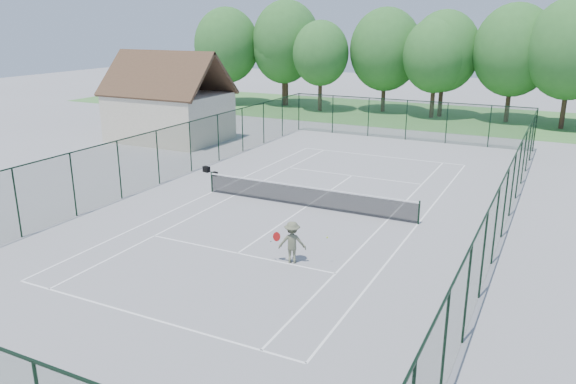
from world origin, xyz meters
name	(u,v)px	position (x,y,z in m)	size (l,w,h in m)	color
ground	(306,207)	(0.00, 0.00, 0.00)	(140.00, 140.00, 0.00)	gray
grass_far	(439,116)	(0.00, 30.00, 0.01)	(80.00, 16.00, 0.01)	#4A853E
court_lines	(306,207)	(0.00, 0.00, 0.00)	(11.05, 23.85, 0.01)	white
tennis_net	(306,195)	(0.00, 0.00, 0.58)	(11.08, 0.08, 1.10)	black
fence_enclosure	(307,176)	(0.00, 0.00, 1.56)	(18.05, 36.05, 3.02)	#1A3921
utility_building	(168,99)	(-16.00, 10.00, 3.12)	(8.60, 6.27, 6.63)	beige
tree_line_far	(444,51)	(0.00, 30.00, 5.99)	(39.40, 6.40, 9.70)	#472D21
sports_bag_a	(206,169)	(-8.11, 3.27, 0.17)	(0.43, 0.26, 0.34)	black
sports_bag_b	(215,174)	(-7.16, 2.79, 0.12)	(0.31, 0.19, 0.24)	black
tennis_player	(292,242)	(2.28, -6.21, 0.81)	(2.15, 0.96, 1.62)	#5D6147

